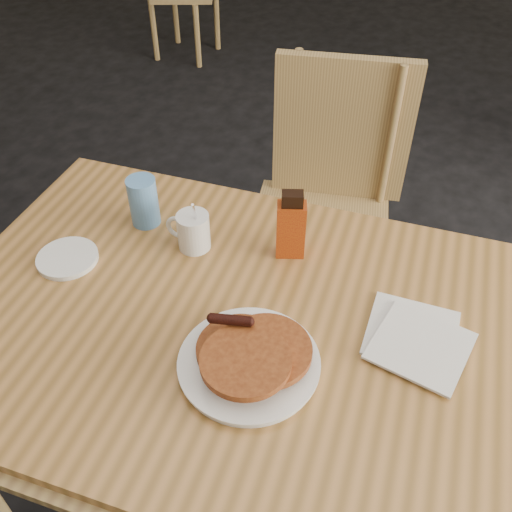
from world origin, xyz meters
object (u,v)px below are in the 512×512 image
(pancake_plate, at_px, (250,359))
(main_table, at_px, (241,332))
(coffee_mug, at_px, (192,230))
(chair_main_far, at_px, (330,186))
(syrup_bottle, at_px, (291,227))
(blue_tumbler, at_px, (144,201))

(pancake_plate, bearing_deg, main_table, 120.36)
(pancake_plate, xyz_separation_m, coffee_mug, (-0.24, 0.27, 0.02))
(pancake_plate, bearing_deg, chair_main_far, 94.39)
(chair_main_far, distance_m, coffee_mug, 0.66)
(pancake_plate, xyz_separation_m, syrup_bottle, (-0.03, 0.33, 0.05))
(main_table, xyz_separation_m, coffee_mug, (-0.18, 0.17, 0.09))
(chair_main_far, bearing_deg, coffee_mug, -117.00)
(chair_main_far, relative_size, syrup_bottle, 5.66)
(coffee_mug, height_order, blue_tumbler, coffee_mug)
(main_table, bearing_deg, chair_main_far, 90.50)
(chair_main_far, relative_size, pancake_plate, 3.57)
(pancake_plate, relative_size, blue_tumbler, 2.18)
(pancake_plate, relative_size, syrup_bottle, 1.58)
(chair_main_far, xyz_separation_m, syrup_bottle, (0.04, -0.54, 0.26))
(chair_main_far, height_order, blue_tumbler, chair_main_far)
(syrup_bottle, height_order, blue_tumbler, syrup_bottle)
(coffee_mug, height_order, syrup_bottle, syrup_bottle)
(main_table, bearing_deg, coffee_mug, 137.23)
(chair_main_far, bearing_deg, blue_tumbler, -130.48)
(main_table, distance_m, coffee_mug, 0.26)
(syrup_bottle, bearing_deg, coffee_mug, 175.61)
(chair_main_far, distance_m, blue_tumbler, 0.69)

